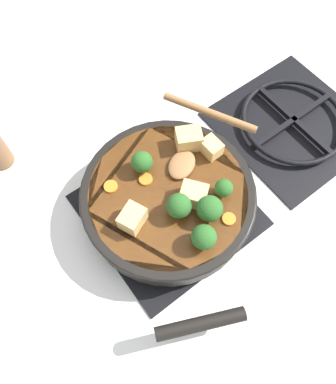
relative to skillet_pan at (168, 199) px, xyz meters
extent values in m
plane|color=silver|center=(0.00, 0.00, -0.06)|extent=(2.40, 2.40, 0.00)
cube|color=black|center=(0.00, 0.00, -0.06)|extent=(0.31, 0.31, 0.01)
torus|color=black|center=(0.00, 0.00, -0.04)|extent=(0.24, 0.24, 0.01)
cube|color=black|center=(0.00, 0.00, -0.04)|extent=(0.01, 0.23, 0.01)
cube|color=black|center=(0.00, 0.00, -0.04)|extent=(0.23, 0.01, 0.01)
cube|color=black|center=(0.00, 0.36, -0.06)|extent=(0.31, 0.31, 0.01)
torus|color=black|center=(0.00, 0.36, -0.04)|extent=(0.24, 0.24, 0.01)
cube|color=black|center=(0.00, 0.36, -0.04)|extent=(0.01, 0.23, 0.01)
cube|color=black|center=(0.00, 0.36, -0.04)|extent=(0.23, 0.01, 0.01)
cylinder|color=black|center=(0.00, 0.00, 0.00)|extent=(0.33, 0.33, 0.06)
cylinder|color=brown|center=(0.00, 0.00, 0.00)|extent=(0.30, 0.30, 0.05)
torus|color=black|center=(0.00, 0.00, 0.02)|extent=(0.33, 0.33, 0.01)
cylinder|color=black|center=(0.22, -0.10, 0.02)|extent=(0.08, 0.15, 0.02)
ellipsoid|color=olive|center=(-0.03, 0.06, 0.03)|extent=(0.07, 0.08, 0.01)
cylinder|color=olive|center=(-0.09, 0.18, 0.04)|extent=(0.19, 0.11, 0.02)
cube|color=#DBB770|center=(0.04, 0.03, 0.05)|extent=(0.06, 0.06, 0.04)
cube|color=#DBB770|center=(-0.02, 0.12, 0.04)|extent=(0.04, 0.03, 0.03)
cube|color=#DBB770|center=(-0.06, 0.10, 0.05)|extent=(0.06, 0.06, 0.04)
cube|color=#DBB770|center=(0.01, -0.09, 0.05)|extent=(0.05, 0.06, 0.04)
cylinder|color=#709956|center=(0.11, -0.01, 0.03)|extent=(0.01, 0.01, 0.01)
sphere|color=#285B23|center=(0.11, -0.01, 0.06)|extent=(0.04, 0.04, 0.04)
cylinder|color=#709956|center=(0.08, 0.03, 0.03)|extent=(0.01, 0.01, 0.01)
sphere|color=#285B23|center=(0.08, 0.03, 0.06)|extent=(0.05, 0.05, 0.05)
cylinder|color=#709956|center=(0.04, -0.01, 0.03)|extent=(0.01, 0.01, 0.01)
sphere|color=#285B23|center=(0.04, -0.01, 0.06)|extent=(0.05, 0.05, 0.05)
cylinder|color=#709956|center=(0.06, 0.08, 0.03)|extent=(0.01, 0.01, 0.01)
sphere|color=#285B23|center=(0.06, 0.08, 0.05)|extent=(0.03, 0.03, 0.03)
cylinder|color=#709956|center=(-0.07, -0.01, 0.03)|extent=(0.01, 0.01, 0.01)
sphere|color=#285B23|center=(-0.07, -0.01, 0.05)|extent=(0.04, 0.04, 0.04)
cylinder|color=orange|center=(-0.07, -0.08, 0.03)|extent=(0.03, 0.03, 0.01)
cylinder|color=orange|center=(-0.05, -0.02, 0.03)|extent=(0.03, 0.03, 0.01)
cylinder|color=orange|center=(0.11, 0.06, 0.03)|extent=(0.02, 0.02, 0.01)
camera|label=1|loc=(0.24, -0.18, 0.66)|focal=35.00mm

